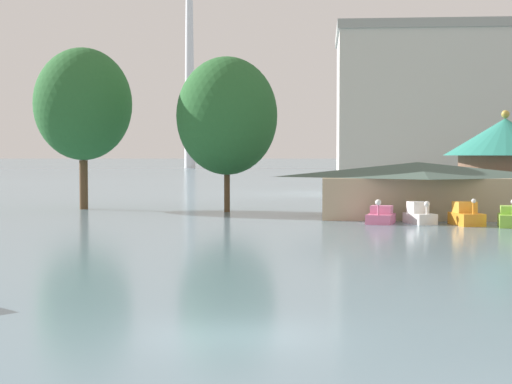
# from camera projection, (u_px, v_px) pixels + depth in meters

# --- Properties ---
(ground_plane) EXTENTS (2000.00, 2000.00, 0.00)m
(ground_plane) POSITION_uv_depth(u_px,v_px,m) (238.00, 336.00, 20.46)
(ground_plane) COLOR slate
(pedal_boat_pink) EXTENTS (2.13, 2.79, 1.63)m
(pedal_boat_pink) POSITION_uv_depth(u_px,v_px,m) (381.00, 216.00, 54.04)
(pedal_boat_pink) COLOR pink
(pedal_boat_pink) RESTS_ON ground
(pedal_boat_white) EXTENTS (2.07, 2.77, 1.53)m
(pedal_boat_white) POSITION_uv_depth(u_px,v_px,m) (419.00, 215.00, 53.99)
(pedal_boat_white) COLOR white
(pedal_boat_white) RESTS_ON ground
(pedal_boat_orange) EXTENTS (2.09, 2.87, 1.75)m
(pedal_boat_orange) POSITION_uv_depth(u_px,v_px,m) (466.00, 216.00, 52.74)
(pedal_boat_orange) COLOR orange
(pedal_boat_orange) RESTS_ON ground
(pedal_boat_lime) EXTENTS (1.93, 2.84, 1.77)m
(pedal_boat_lime) POSITION_uv_depth(u_px,v_px,m) (512.00, 218.00, 51.53)
(pedal_boat_lime) COLOR #8CCC3F
(pedal_boat_lime) RESTS_ON ground
(boathouse) EXTENTS (14.82, 9.10, 3.97)m
(boathouse) POSITION_uv_depth(u_px,v_px,m) (418.00, 188.00, 59.57)
(boathouse) COLOR tan
(boathouse) RESTS_ON ground
(green_roof_pavilion) EXTENTS (10.49, 10.49, 8.34)m
(green_roof_pavilion) POSITION_uv_depth(u_px,v_px,m) (505.00, 156.00, 71.40)
(green_roof_pavilion) COLOR brown
(green_roof_pavilion) RESTS_ON ground
(shoreline_tree_tall_left) EXTENTS (8.04, 8.04, 13.28)m
(shoreline_tree_tall_left) POSITION_uv_depth(u_px,v_px,m) (83.00, 104.00, 67.90)
(shoreline_tree_tall_left) COLOR brown
(shoreline_tree_tall_left) RESTS_ON ground
(shoreline_tree_mid) EXTENTS (7.91, 7.91, 12.16)m
(shoreline_tree_mid) POSITION_uv_depth(u_px,v_px,m) (227.00, 116.00, 64.60)
(shoreline_tree_mid) COLOR brown
(shoreline_tree_mid) RESTS_ON ground
(background_building_block) EXTENTS (23.27, 16.63, 18.72)m
(background_building_block) POSITION_uv_depth(u_px,v_px,m) (439.00, 112.00, 93.99)
(background_building_block) COLOR beige
(background_building_block) RESTS_ON ground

